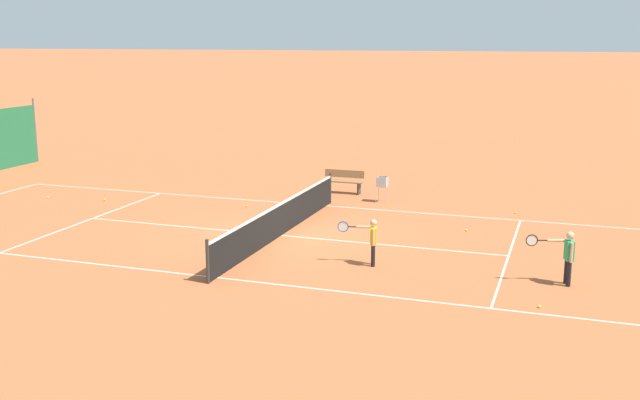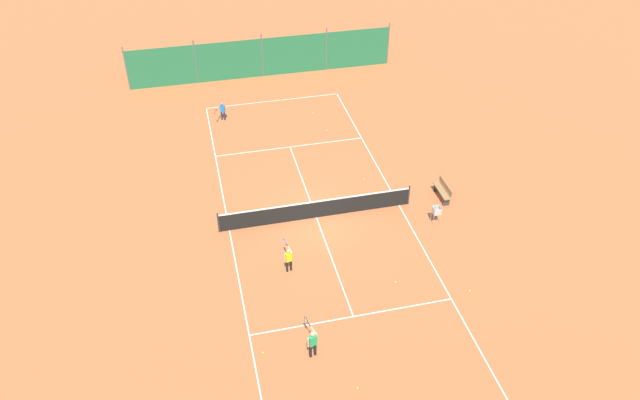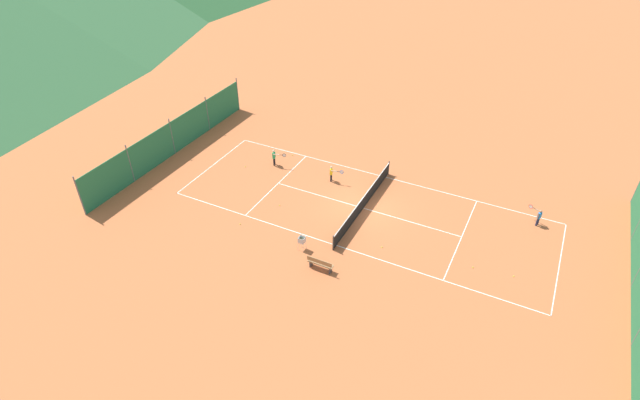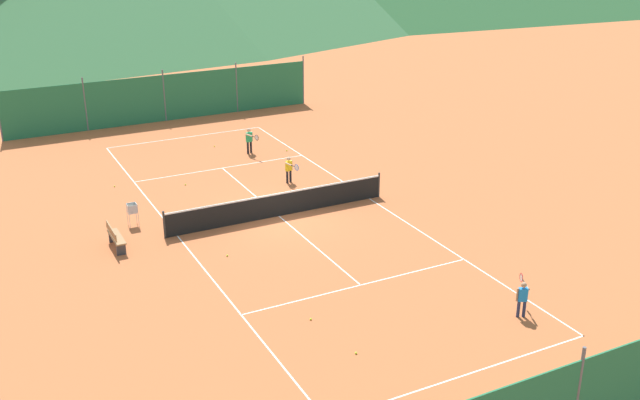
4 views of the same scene
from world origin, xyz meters
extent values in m
plane|color=#B25B33|center=(0.00, 0.00, 0.00)|extent=(600.00, 600.00, 0.00)
cube|color=white|center=(-4.10, 0.00, 0.00)|extent=(0.05, 23.85, 0.01)
cube|color=white|center=(4.10, 0.00, 0.00)|extent=(0.05, 23.85, 0.01)
cube|color=white|center=(0.00, 6.40, 0.00)|extent=(8.20, 0.05, 0.01)
cube|color=white|center=(0.00, -6.40, 0.00)|extent=(8.20, 0.05, 0.01)
cube|color=white|center=(0.00, 0.00, 0.00)|extent=(0.05, 12.80, 0.01)
cylinder|color=#2D2D2D|center=(-4.55, 0.00, 0.53)|extent=(0.08, 0.08, 1.06)
cylinder|color=#2D2D2D|center=(4.55, 0.00, 0.53)|extent=(0.08, 0.08, 1.06)
cube|color=black|center=(0.00, 0.00, 0.46)|extent=(9.10, 0.02, 0.91)
cube|color=white|center=(0.00, 0.00, 0.93)|extent=(9.10, 0.04, 0.06)
cylinder|color=#59595E|center=(-8.60, -15.50, 1.45)|extent=(0.08, 0.08, 2.90)
cylinder|color=black|center=(2.06, 7.91, 0.30)|extent=(0.11, 0.11, 0.60)
cylinder|color=black|center=(1.87, 7.85, 0.30)|extent=(0.11, 0.11, 0.60)
cube|color=#239E5B|center=(1.97, 7.88, 0.83)|extent=(0.32, 0.24, 0.46)
sphere|color=tan|center=(1.97, 7.88, 1.18)|extent=(0.18, 0.18, 0.18)
cylinder|color=tan|center=(2.14, 7.93, 0.83)|extent=(0.07, 0.07, 0.46)
cylinder|color=tan|center=(1.86, 7.61, 1.01)|extent=(0.20, 0.46, 0.07)
cylinder|color=black|center=(1.96, 7.29, 1.01)|extent=(0.09, 0.21, 0.03)
torus|color=black|center=(2.03, 7.05, 1.01)|extent=(0.10, 0.28, 0.28)
cylinder|color=silver|center=(2.03, 7.05, 1.01)|extent=(0.08, 0.24, 0.25)
cylinder|color=black|center=(2.03, 3.28, 0.28)|extent=(0.10, 0.10, 0.56)
cylinder|color=black|center=(1.86, 3.24, 0.28)|extent=(0.10, 0.10, 0.56)
cube|color=yellow|center=(1.94, 3.26, 0.77)|extent=(0.30, 0.21, 0.43)
sphere|color=tan|center=(1.94, 3.26, 1.10)|extent=(0.17, 0.17, 0.17)
cylinder|color=tan|center=(2.11, 3.30, 0.77)|extent=(0.06, 0.06, 0.43)
cylinder|color=tan|center=(1.83, 3.01, 0.94)|extent=(0.16, 0.43, 0.06)
cylinder|color=black|center=(1.90, 2.70, 0.94)|extent=(0.07, 0.20, 0.03)
torus|color=#1E4CB2|center=(1.95, 2.47, 0.94)|extent=(0.09, 0.28, 0.28)
cylinder|color=silver|center=(1.95, 2.47, 0.94)|extent=(0.06, 0.24, 0.25)
sphere|color=#CCE033|center=(3.73, 7.36, 0.03)|extent=(0.07, 0.07, 0.07)
sphere|color=#CCE033|center=(-2.39, -7.60, 0.03)|extent=(0.07, 0.07, 0.07)
sphere|color=#CCE033|center=(-2.08, -9.76, 0.03)|extent=(0.07, 0.07, 0.07)
sphere|color=#CCE033|center=(-3.07, -2.47, 0.03)|extent=(0.07, 0.07, 0.07)
sphere|color=#CCE033|center=(-2.21, 4.99, 0.03)|extent=(0.07, 0.07, 0.07)
sphere|color=#CCE033|center=(-5.00, 6.18, 0.03)|extent=(0.07, 0.07, 0.07)
cylinder|color=#B7B7BC|center=(-5.47, 1.48, 0.28)|extent=(0.02, 0.02, 0.55)
cylinder|color=#B7B7BC|center=(-5.13, 1.48, 0.28)|extent=(0.02, 0.02, 0.55)
cylinder|color=#B7B7BC|center=(-5.47, 1.82, 0.28)|extent=(0.02, 0.02, 0.55)
cylinder|color=#B7B7BC|center=(-5.13, 1.82, 0.28)|extent=(0.02, 0.02, 0.55)
cube|color=#B7B7BC|center=(-5.30, 1.65, 0.56)|extent=(0.34, 0.34, 0.02)
cube|color=#B7B7BC|center=(-5.30, 1.48, 0.72)|extent=(0.34, 0.02, 0.34)
cube|color=#B7B7BC|center=(-5.30, 1.82, 0.72)|extent=(0.34, 0.02, 0.34)
cube|color=#B7B7BC|center=(-5.47, 1.65, 0.72)|extent=(0.02, 0.34, 0.34)
cube|color=#B7B7BC|center=(-5.13, 1.65, 0.72)|extent=(0.02, 0.34, 0.34)
sphere|color=#CCE033|center=(-5.16, 1.54, 0.60)|extent=(0.07, 0.07, 0.07)
sphere|color=#CCE033|center=(-5.26, 1.69, 0.60)|extent=(0.07, 0.07, 0.07)
sphere|color=#CCE033|center=(-5.16, 1.77, 0.60)|extent=(0.07, 0.07, 0.07)
sphere|color=#CCE033|center=(-5.19, 1.75, 0.60)|extent=(0.07, 0.07, 0.07)
sphere|color=#CCE033|center=(-5.44, 1.77, 0.60)|extent=(0.07, 0.07, 0.07)
sphere|color=#CCE033|center=(-5.36, 1.69, 0.60)|extent=(0.07, 0.07, 0.07)
sphere|color=#CCE033|center=(-5.24, 1.53, 0.66)|extent=(0.07, 0.07, 0.07)
sphere|color=#CCE033|center=(-5.26, 1.72, 0.66)|extent=(0.07, 0.07, 0.07)
sphere|color=#CCE033|center=(-5.38, 1.55, 0.66)|extent=(0.07, 0.07, 0.07)
sphere|color=#CCE033|center=(-5.34, 1.65, 0.66)|extent=(0.07, 0.07, 0.07)
cube|color=olive|center=(-6.30, -0.07, 0.44)|extent=(0.36, 1.50, 0.05)
cube|color=olive|center=(-6.46, -0.07, 0.70)|extent=(0.04, 1.50, 0.28)
cube|color=#333338|center=(-6.30, 0.53, 0.22)|extent=(0.32, 0.06, 0.44)
cube|color=#333338|center=(-6.30, -0.67, 0.22)|extent=(0.32, 0.06, 0.44)
camera|label=1|loc=(19.36, 7.81, 5.58)|focal=42.00mm
camera|label=2|loc=(5.14, 22.36, 18.29)|focal=35.00mm
camera|label=3|loc=(-24.35, -9.13, 19.34)|focal=28.00mm
camera|label=4|loc=(-10.84, -24.74, 11.39)|focal=42.00mm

